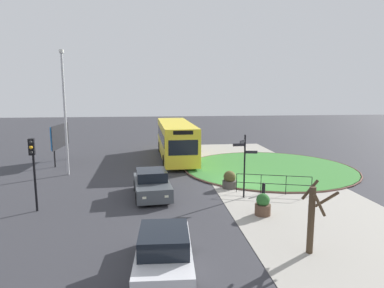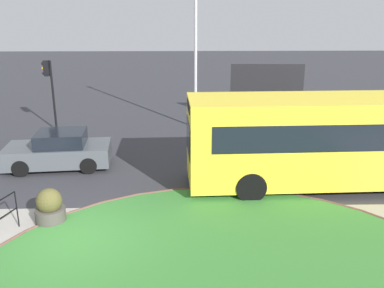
% 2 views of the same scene
% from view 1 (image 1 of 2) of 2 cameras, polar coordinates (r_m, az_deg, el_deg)
% --- Properties ---
extents(ground, '(120.00, 120.00, 0.00)m').
position_cam_1_polar(ground, '(21.52, 8.61, -6.79)').
color(ground, '#333338').
extents(sidewalk_paving, '(32.00, 7.94, 0.02)m').
position_cam_1_polar(sidewalk_paving, '(22.13, 13.72, -6.49)').
color(sidewalk_paving, '#9E998E').
rests_on(sidewalk_paving, ground).
extents(grass_island, '(12.63, 12.63, 0.10)m').
position_cam_1_polar(grass_island, '(26.13, 12.97, -4.01)').
color(grass_island, '#387A33').
rests_on(grass_island, ground).
extents(grass_kerb_ring, '(12.94, 12.94, 0.11)m').
position_cam_1_polar(grass_kerb_ring, '(26.13, 12.97, -4.00)').
color(grass_kerb_ring, brown).
rests_on(grass_kerb_ring, ground).
extents(signpost_directional, '(0.66, 1.36, 3.53)m').
position_cam_1_polar(signpost_directional, '(18.28, 8.97, -2.88)').
color(signpost_directional, black).
rests_on(signpost_directional, ground).
extents(bollard_foreground, '(0.20, 0.20, 0.69)m').
position_cam_1_polar(bollard_foreground, '(19.50, 12.16, -7.47)').
color(bollard_foreground, black).
rests_on(bollard_foreground, ground).
extents(railing_grass_edge, '(1.27, 4.02, 1.12)m').
position_cam_1_polar(railing_grass_edge, '(19.60, 13.79, -6.32)').
color(railing_grass_edge, black).
rests_on(railing_grass_edge, ground).
extents(bus_yellow, '(10.93, 2.95, 3.16)m').
position_cam_1_polar(bus_yellow, '(29.00, -2.80, 0.80)').
color(bus_yellow, yellow).
rests_on(bus_yellow, ground).
extents(car_near_lane, '(4.12, 1.97, 1.44)m').
position_cam_1_polar(car_near_lane, '(11.38, -4.81, -17.87)').
color(car_near_lane, silver).
rests_on(car_near_lane, ground).
extents(car_far_lane, '(4.18, 2.22, 1.46)m').
position_cam_1_polar(car_far_lane, '(18.86, -6.91, -6.88)').
color(car_far_lane, '#474C51').
rests_on(car_far_lane, ground).
extents(traffic_light_near, '(0.49, 0.29, 3.62)m').
position_cam_1_polar(traffic_light_near, '(17.54, -25.63, -2.26)').
color(traffic_light_near, black).
rests_on(traffic_light_near, ground).
extents(lamppost_tall, '(0.32, 0.32, 8.59)m').
position_cam_1_polar(lamppost_tall, '(24.55, -20.98, 5.53)').
color(lamppost_tall, '#B7B7BC').
rests_on(lamppost_tall, ground).
extents(billboard_right, '(4.10, 0.35, 3.20)m').
position_cam_1_polar(billboard_right, '(29.07, -21.68, 1.18)').
color(billboard_right, black).
rests_on(billboard_right, ground).
extents(planter_near_signpost, '(0.75, 0.75, 1.06)m').
position_cam_1_polar(planter_near_signpost, '(16.32, 12.04, -10.24)').
color(planter_near_signpost, brown).
rests_on(planter_near_signpost, ground).
extents(planter_kerbside, '(0.87, 0.87, 1.08)m').
position_cam_1_polar(planter_kerbside, '(20.39, 6.46, -6.21)').
color(planter_kerbside, '#47423D').
rests_on(planter_kerbside, ground).
extents(street_tree_bare, '(1.21, 0.99, 2.68)m').
position_cam_1_polar(street_tree_bare, '(12.88, 20.04, -11.50)').
color(street_tree_bare, '#423323').
rests_on(street_tree_bare, ground).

